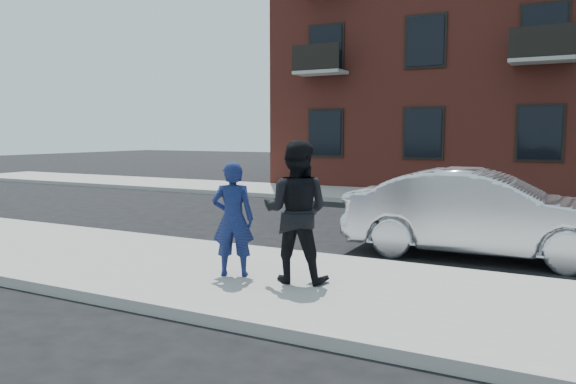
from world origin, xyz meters
The scene contains 8 objects.
ground centered at (0.00, 0.00, 0.00)m, with size 100.00×100.00×0.00m, color black.
near_sidewalk centered at (0.00, -0.25, 0.07)m, with size 50.00×3.50×0.15m, color gray.
near_curb centered at (0.00, 1.55, 0.07)m, with size 50.00×0.10×0.15m, color #999691.
far_sidewalk centered at (0.00, 11.25, 0.07)m, with size 50.00×3.50×0.15m, color gray.
far_curb centered at (0.00, 9.45, 0.07)m, with size 50.00×0.10×0.15m, color #999691.
silver_sedan centered at (-0.10, 3.20, 0.78)m, with size 1.64×4.71×1.55m, color silver.
man_hoodie centered at (-2.94, -0.40, 0.97)m, with size 0.71×0.60×1.64m.
man_peacoat centered at (-2.01, -0.25, 1.12)m, with size 1.08×0.92×1.94m.
Camera 1 is at (1.46, -7.01, 2.19)m, focal length 35.00 mm.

